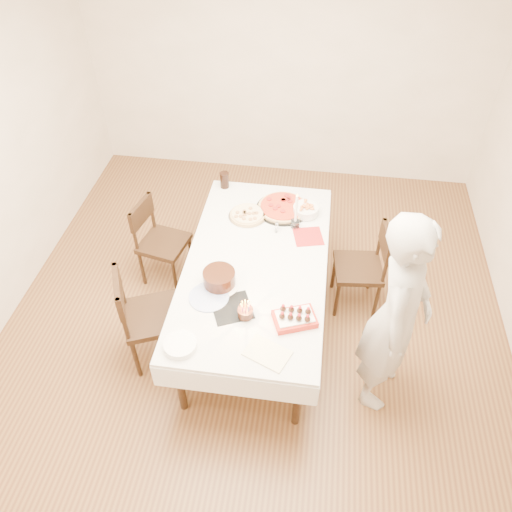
# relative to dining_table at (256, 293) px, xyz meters

# --- Properties ---
(floor) EXTENTS (5.00, 5.00, 0.00)m
(floor) POSITION_rel_dining_table_xyz_m (-0.00, -0.02, -0.38)
(floor) COLOR #58331E
(floor) RESTS_ON ground
(wall_back) EXTENTS (4.50, 0.04, 2.70)m
(wall_back) POSITION_rel_dining_table_xyz_m (-0.00, 2.48, 0.98)
(wall_back) COLOR beige
(wall_back) RESTS_ON floor
(ceiling) EXTENTS (5.00, 5.00, 0.00)m
(ceiling) POSITION_rel_dining_table_xyz_m (-0.00, -0.02, 2.33)
(ceiling) COLOR white
(ceiling) RESTS_ON wall_back
(dining_table) EXTENTS (1.67, 2.37, 0.75)m
(dining_table) POSITION_rel_dining_table_xyz_m (0.00, 0.00, 0.00)
(dining_table) COLOR silver
(dining_table) RESTS_ON floor
(chair_right_savory) EXTENTS (0.50, 0.50, 0.88)m
(chair_right_savory) POSITION_rel_dining_table_xyz_m (0.87, 0.36, 0.07)
(chair_right_savory) COLOR black
(chair_right_savory) RESTS_ON floor
(chair_left_savory) EXTENTS (0.53, 0.53, 0.87)m
(chair_left_savory) POSITION_rel_dining_table_xyz_m (-0.94, 0.44, 0.06)
(chair_left_savory) COLOR black
(chair_left_savory) RESTS_ON floor
(chair_left_dessert) EXTENTS (0.65, 0.65, 0.96)m
(chair_left_dessert) POSITION_rel_dining_table_xyz_m (-0.77, -0.46, 0.11)
(chair_left_dessert) COLOR black
(chair_left_dessert) RESTS_ON floor
(person) EXTENTS (0.58, 0.73, 1.77)m
(person) POSITION_rel_dining_table_xyz_m (1.07, -0.53, 0.51)
(person) COLOR #B0ACA6
(person) RESTS_ON floor
(pizza_white) EXTENTS (0.44, 0.44, 0.04)m
(pizza_white) POSITION_rel_dining_table_xyz_m (-0.16, 0.56, 0.40)
(pizza_white) COLOR beige
(pizza_white) RESTS_ON dining_table
(pizza_pepperoni) EXTENTS (0.57, 0.57, 0.04)m
(pizza_pepperoni) POSITION_rel_dining_table_xyz_m (0.14, 0.72, 0.40)
(pizza_pepperoni) COLOR red
(pizza_pepperoni) RESTS_ON dining_table
(red_placemat) EXTENTS (0.29, 0.29, 0.01)m
(red_placemat) POSITION_rel_dining_table_xyz_m (0.40, 0.37, 0.38)
(red_placemat) COLOR #B21E1E
(red_placemat) RESTS_ON dining_table
(pasta_bowl) EXTENTS (0.25, 0.25, 0.07)m
(pasta_bowl) POSITION_rel_dining_table_xyz_m (0.35, 0.68, 0.42)
(pasta_bowl) COLOR white
(pasta_bowl) RESTS_ON dining_table
(taper_candle) EXTENTS (0.10, 0.10, 0.36)m
(taper_candle) POSITION_rel_dining_table_xyz_m (0.28, 0.49, 0.56)
(taper_candle) COLOR white
(taper_candle) RESTS_ON dining_table
(shaker_pair) EXTENTS (0.08, 0.08, 0.08)m
(shaker_pair) POSITION_rel_dining_table_xyz_m (0.12, 0.40, 0.41)
(shaker_pair) COLOR white
(shaker_pair) RESTS_ON dining_table
(cola_glass) EXTENTS (0.11, 0.11, 0.16)m
(cola_glass) POSITION_rel_dining_table_xyz_m (-0.44, 0.98, 0.45)
(cola_glass) COLOR black
(cola_glass) RESTS_ON dining_table
(layer_cake) EXTENTS (0.41, 0.41, 0.13)m
(layer_cake) POSITION_rel_dining_table_xyz_m (-0.25, -0.28, 0.44)
(layer_cake) COLOR black
(layer_cake) RESTS_ON dining_table
(cake_board) EXTENTS (0.38, 0.38, 0.01)m
(cake_board) POSITION_rel_dining_table_xyz_m (-0.11, -0.51, 0.38)
(cake_board) COLOR black
(cake_board) RESTS_ON dining_table
(birthday_cake) EXTENTS (0.14, 0.14, 0.13)m
(birthday_cake) POSITION_rel_dining_table_xyz_m (0.00, -0.57, 0.45)
(birthday_cake) COLOR #3D1D10
(birthday_cake) RESTS_ON dining_table
(strawberry_box) EXTENTS (0.35, 0.30, 0.08)m
(strawberry_box) POSITION_rel_dining_table_xyz_m (0.36, -0.56, 0.41)
(strawberry_box) COLOR #AC2113
(strawberry_box) RESTS_ON dining_table
(box_lid) EXTENTS (0.35, 0.30, 0.03)m
(box_lid) POSITION_rel_dining_table_xyz_m (0.20, -0.87, 0.38)
(box_lid) COLOR beige
(box_lid) RESTS_ON dining_table
(plate_stack) EXTENTS (0.28, 0.28, 0.05)m
(plate_stack) POSITION_rel_dining_table_xyz_m (-0.40, -0.90, 0.40)
(plate_stack) COLOR white
(plate_stack) RESTS_ON dining_table
(china_plate) EXTENTS (0.34, 0.34, 0.01)m
(china_plate) POSITION_rel_dining_table_xyz_m (-0.30, -0.42, 0.38)
(china_plate) COLOR white
(china_plate) RESTS_ON dining_table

